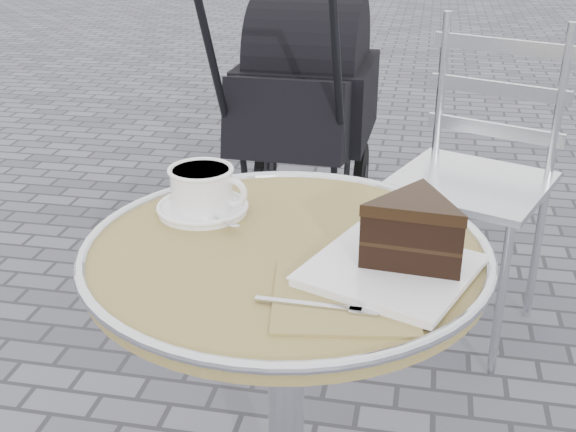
% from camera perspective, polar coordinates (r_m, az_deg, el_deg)
% --- Properties ---
extents(cafe_table, '(0.72, 0.72, 0.74)m').
position_cam_1_polar(cafe_table, '(1.34, -0.15, -8.72)').
color(cafe_table, silver).
rests_on(cafe_table, ground).
extents(cappuccino_set, '(0.18, 0.18, 0.09)m').
position_cam_1_polar(cappuccino_set, '(1.39, -6.74, 1.84)').
color(cappuccino_set, white).
rests_on(cappuccino_set, cafe_table).
extents(cake_plate_set, '(0.38, 0.36, 0.13)m').
position_cam_1_polar(cake_plate_set, '(1.16, 9.42, -1.92)').
color(cake_plate_set, '#937C50').
rests_on(cake_plate_set, cafe_table).
extents(bistro_chair, '(0.56, 0.56, 0.96)m').
position_cam_1_polar(bistro_chair, '(2.29, 15.26, 5.58)').
color(bistro_chair, silver).
rests_on(bistro_chair, ground).
extents(baby_stroller, '(0.51, 1.04, 1.07)m').
position_cam_1_polar(baby_stroller, '(2.91, 1.15, 8.02)').
color(baby_stroller, black).
rests_on(baby_stroller, ground).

